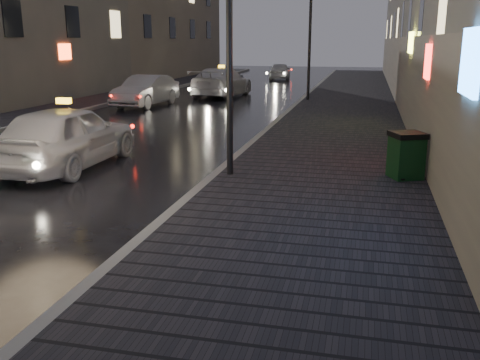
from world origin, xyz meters
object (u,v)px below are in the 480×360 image
(lamp_far, at_px, (310,31))
(taxi_near, at_px, (67,136))
(trash_bin, at_px, (406,155))
(car_left_mid, at_px, (146,91))
(lamp_near, at_px, (229,20))
(car_far, at_px, (280,71))
(taxi_mid, at_px, (222,82))

(lamp_far, height_order, taxi_near, lamp_far)
(trash_bin, height_order, car_left_mid, car_left_mid)
(trash_bin, relative_size, car_left_mid, 0.23)
(lamp_near, distance_m, car_far, 32.06)
(lamp_near, xyz_separation_m, trash_bin, (3.82, 0.55, -2.82))
(taxi_near, distance_m, taxi_mid, 17.60)
(trash_bin, bearing_deg, taxi_mid, 93.92)
(lamp_near, distance_m, car_left_mid, 14.92)
(lamp_near, xyz_separation_m, car_far, (-3.98, 31.69, -2.82))
(car_far, bearing_deg, trash_bin, 97.69)
(taxi_near, distance_m, car_left_mid, 12.76)
(lamp_near, bearing_deg, car_left_mid, 120.26)
(lamp_far, height_order, car_far, lamp_far)
(trash_bin, xyz_separation_m, taxi_mid, (-8.87, 17.33, 0.13))
(lamp_far, height_order, trash_bin, lamp_far)
(lamp_far, distance_m, taxi_mid, 6.02)
(taxi_near, bearing_deg, trash_bin, -178.47)
(car_far, bearing_deg, car_left_mid, 73.48)
(taxi_near, xyz_separation_m, car_far, (0.25, 31.39, -0.13))
(lamp_far, bearing_deg, car_far, 104.24)
(car_left_mid, height_order, car_far, car_left_mid)
(trash_bin, xyz_separation_m, car_far, (-7.81, 31.14, 0.00))
(car_far, bearing_deg, lamp_far, 97.87)
(lamp_far, distance_m, car_left_mid, 8.56)
(trash_bin, bearing_deg, taxi_near, 158.56)
(taxi_mid, bearing_deg, car_far, -90.54)
(lamp_far, height_order, car_left_mid, lamp_far)
(car_left_mid, bearing_deg, lamp_far, 28.89)
(car_left_mid, distance_m, taxi_mid, 5.72)
(taxi_near, bearing_deg, lamp_far, -105.31)
(car_far, bearing_deg, taxi_mid, 79.20)
(car_left_mid, height_order, taxi_mid, taxi_mid)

